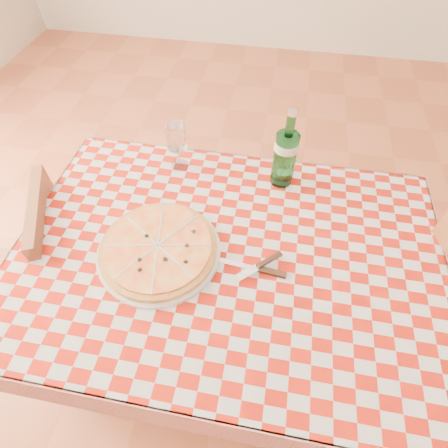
# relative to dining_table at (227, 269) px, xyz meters

# --- Properties ---
(dining_table) EXTENTS (1.20, 0.80, 0.75)m
(dining_table) POSITION_rel_dining_table_xyz_m (0.00, 0.00, 0.00)
(dining_table) COLOR brown
(dining_table) RESTS_ON ground
(tablecloth) EXTENTS (1.30, 0.90, 0.01)m
(tablecloth) POSITION_rel_dining_table_xyz_m (0.00, 0.00, 0.09)
(tablecloth) COLOR #961409
(tablecloth) RESTS_ON dining_table
(chair_far) EXTENTS (0.49, 0.49, 0.82)m
(chair_far) POSITION_rel_dining_table_xyz_m (-0.72, -0.00, -0.19)
(chair_far) COLOR brown
(chair_far) RESTS_ON ground
(pizza_plate) EXTENTS (0.43, 0.43, 0.05)m
(pizza_plate) POSITION_rel_dining_table_xyz_m (-0.20, -0.04, 0.12)
(pizza_plate) COLOR #C28240
(pizza_plate) RESTS_ON tablecloth
(water_bottle) EXTENTS (0.10, 0.10, 0.29)m
(water_bottle) POSITION_rel_dining_table_xyz_m (0.14, 0.34, 0.24)
(water_bottle) COLOR #186126
(water_bottle) RESTS_ON tablecloth
(wine_glass) EXTENTS (0.09, 0.09, 0.18)m
(wine_glass) POSITION_rel_dining_table_xyz_m (-0.24, 0.35, 0.19)
(wine_glass) COLOR white
(wine_glass) RESTS_ON tablecloth
(cutlery) EXTENTS (0.27, 0.25, 0.02)m
(cutlery) POSITION_rel_dining_table_xyz_m (0.10, -0.04, 0.11)
(cutlery) COLOR silver
(cutlery) RESTS_ON tablecloth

